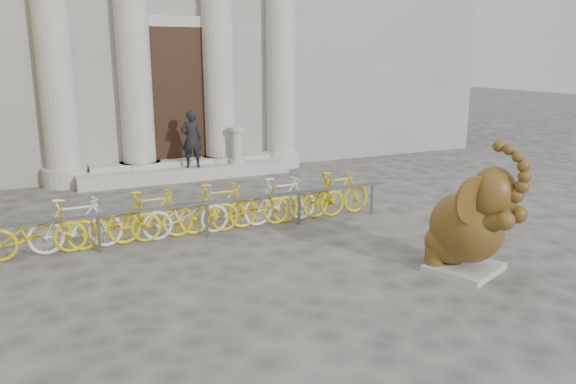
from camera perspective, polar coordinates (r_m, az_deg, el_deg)
name	(u,v)px	position (r m, az deg, el deg)	size (l,w,h in m)	color
ground	(364,307)	(8.14, 7.77, -11.54)	(80.00, 80.00, 0.00)	#474442
entrance_steps	(186,172)	(16.39, -10.34, 2.05)	(6.00, 1.20, 0.36)	#A8A59E
elephant_statue	(470,225)	(9.51, 17.96, -3.18)	(1.48, 1.74, 2.20)	#A8A59E
bike_rack	(202,209)	(11.15, -8.74, -1.76)	(8.00, 0.53, 1.00)	slate
pedestrian	(192,139)	(15.91, -9.77, 5.32)	(0.59, 0.38, 1.60)	black
balustrade_post	(236,147)	(16.41, -5.26, 4.60)	(0.43, 0.43, 1.05)	#A8A59E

